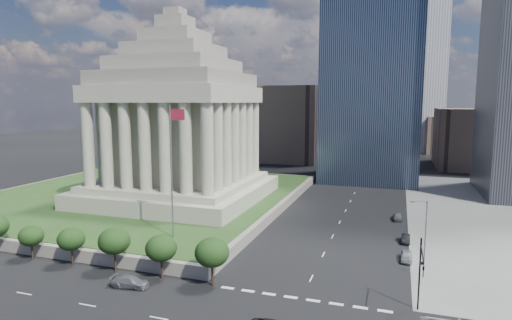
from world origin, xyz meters
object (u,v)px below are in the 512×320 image
at_px(flagpole, 172,164).
at_px(parked_sedan_far, 398,217).
at_px(parked_sedan_near, 406,256).
at_px(traffic_signal_ne, 421,269).
at_px(parked_sedan_mid, 406,239).
at_px(suv_grey, 130,282).
at_px(street_lamp_north, 424,234).
at_px(war_memorial, 177,106).

height_order(flagpole, parked_sedan_far, flagpole).
height_order(parked_sedan_near, parked_sedan_far, parked_sedan_near).
xyz_separation_m(flagpole, traffic_signal_ne, (34.33, -10.30, -7.86)).
xyz_separation_m(traffic_signal_ne, parked_sedan_mid, (-1.00, 24.98, -4.64)).
xyz_separation_m(flagpole, parked_sedan_far, (32.06, 28.01, -12.45)).
bearing_deg(suv_grey, street_lamp_north, -74.20).
bearing_deg(flagpole, traffic_signal_ne, -16.71).
relative_size(traffic_signal_ne, suv_grey, 1.71).
height_order(street_lamp_north, parked_sedan_mid, street_lamp_north).
xyz_separation_m(war_memorial, street_lamp_north, (47.33, -23.00, -15.74)).
bearing_deg(street_lamp_north, parked_sedan_near, 109.20).
relative_size(war_memorial, suv_grey, 8.34).
bearing_deg(flagpole, parked_sedan_near, 10.62).
distance_m(parked_sedan_mid, parked_sedan_far, 13.40).
distance_m(war_memorial, suv_grey, 45.03).
bearing_deg(traffic_signal_ne, war_memorial, 143.58).
relative_size(traffic_signal_ne, parked_sedan_near, 2.03).
bearing_deg(suv_grey, parked_sedan_mid, -55.98).
relative_size(street_lamp_north, parked_sedan_mid, 2.70).
height_order(flagpole, parked_sedan_mid, flagpole).
bearing_deg(flagpole, war_memorial, 116.89).
xyz_separation_m(parked_sedan_near, parked_sedan_mid, (0.00, 8.42, -0.06)).
bearing_deg(traffic_signal_ne, suv_grey, -174.36).
bearing_deg(flagpole, street_lamp_north, 1.63).
bearing_deg(parked_sedan_mid, parked_sedan_near, -89.78).
bearing_deg(suv_grey, parked_sedan_near, -65.68).
relative_size(flagpole, parked_sedan_near, 5.07).
xyz_separation_m(street_lamp_north, parked_sedan_near, (-1.83, 5.25, -4.99)).
bearing_deg(parked_sedan_far, parked_sedan_near, -87.53).
xyz_separation_m(parked_sedan_mid, parked_sedan_far, (-1.27, 13.34, 0.06)).
height_order(suv_grey, parked_sedan_mid, suv_grey).
xyz_separation_m(war_memorial, parked_sedan_mid, (45.50, -9.33, -20.79)).
xyz_separation_m(flagpole, street_lamp_north, (35.16, 1.00, -7.45)).
xyz_separation_m(war_memorial, flagpole, (12.17, -24.00, -8.29)).
relative_size(suv_grey, parked_sedan_mid, 1.26).
height_order(street_lamp_north, parked_sedan_near, street_lamp_north).
bearing_deg(parked_sedan_near, parked_sedan_mid, 90.27).
bearing_deg(war_memorial, parked_sedan_near, -21.31).
relative_size(flagpole, parked_sedan_far, 5.12).
relative_size(war_memorial, parked_sedan_mid, 10.54).
distance_m(street_lamp_north, parked_sedan_mid, 14.69).
bearing_deg(flagpole, parked_sedan_far, 41.15).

